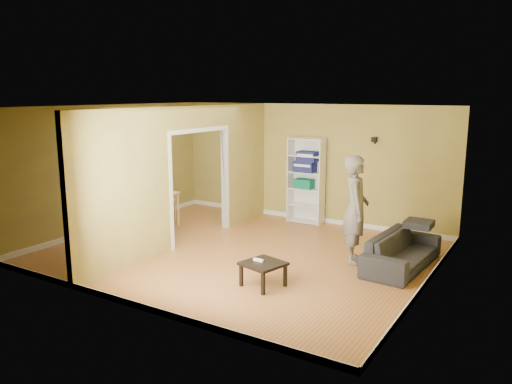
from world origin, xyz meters
TOP-DOWN VIEW (x-y plane):
  - room_shell at (0.00, 0.00)m, footprint 6.50×6.50m
  - partition at (-1.20, 0.00)m, footprint 0.22×5.50m
  - wall_speaker at (1.50, 2.69)m, footprint 0.10×0.10m
  - sofa at (2.70, 0.74)m, footprint 1.96×0.95m
  - person at (1.92, 0.59)m, footprint 0.96×0.86m
  - bookshelf at (0.05, 2.60)m, footprint 0.79×0.35m
  - paper_box_teal at (0.00, 2.56)m, footprint 0.40×0.26m
  - paper_box_navy_b at (0.01, 2.56)m, footprint 0.46×0.30m
  - paper_box_navy_c at (0.07, 2.56)m, footprint 0.44×0.28m
  - coffee_table at (1.17, -1.18)m, footprint 0.56×0.56m
  - game_controller at (1.08, -1.16)m, footprint 0.16×0.04m
  - dining_table at (-2.67, 0.42)m, footprint 1.19×0.79m
  - chair_left at (-3.45, 0.37)m, footprint 0.50×0.50m
  - chair_near at (-2.55, -0.16)m, footprint 0.58×0.58m
  - chair_far at (-2.63, 0.94)m, footprint 0.61×0.61m

SIDE VIEW (x-z plane):
  - coffee_table at x=1.17m, z-range 0.13..0.50m
  - sofa at x=2.70m, z-range 0.00..0.73m
  - game_controller at x=1.08m, z-range 0.37..0.40m
  - chair_left at x=-3.45m, z-range 0.00..0.88m
  - chair_near at x=-2.55m, z-range 0.00..0.99m
  - chair_far at x=-2.63m, z-range 0.00..1.04m
  - dining_table at x=-2.67m, z-range 0.29..1.04m
  - paper_box_teal at x=0.00m, z-range 0.76..0.97m
  - bookshelf at x=0.05m, z-range 0.00..1.87m
  - person at x=1.92m, z-range 0.00..2.15m
  - paper_box_navy_b at x=0.01m, z-range 1.13..1.36m
  - room_shell at x=0.00m, z-range -1.95..4.55m
  - partition at x=-1.20m, z-range 0.00..2.60m
  - paper_box_navy_c at x=0.07m, z-range 1.35..1.58m
  - wall_speaker at x=1.50m, z-range 1.85..1.95m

